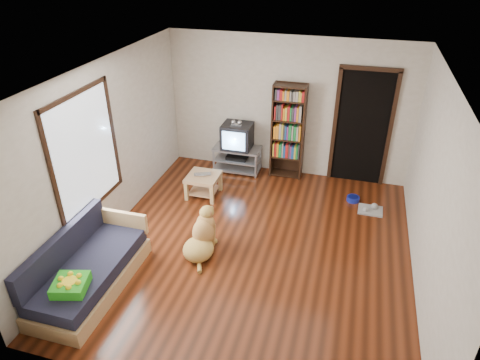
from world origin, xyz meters
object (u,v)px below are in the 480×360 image
(green_cushion, at_px, (71,285))
(coffee_table, at_px, (203,181))
(dog_bowl, at_px, (353,199))
(bookshelf, at_px, (288,127))
(grey_rag, at_px, (370,210))
(dog, at_px, (202,238))
(tv_stand, at_px, (237,158))
(crt_tv, at_px, (238,135))
(laptop, at_px, (203,176))
(sofa, at_px, (88,271))

(green_cushion, xyz_separation_m, coffee_table, (0.53, 3.05, -0.20))
(dog_bowl, height_order, bookshelf, bookshelf)
(grey_rag, bearing_deg, coffee_table, -174.60)
(dog_bowl, height_order, dog, dog)
(tv_stand, bearing_deg, bookshelf, 5.63)
(bookshelf, bearing_deg, dog, -105.65)
(coffee_table, distance_m, dog, 1.60)
(dog_bowl, xyz_separation_m, coffee_table, (-2.58, -0.52, 0.24))
(bookshelf, distance_m, dog, 2.86)
(crt_tv, distance_m, bookshelf, 0.99)
(tv_stand, xyz_separation_m, crt_tv, (0.00, 0.02, 0.47))
(tv_stand, xyz_separation_m, dog, (0.21, -2.56, -0.01))
(laptop, xyz_separation_m, dog, (0.52, -1.48, -0.15))
(sofa, bearing_deg, dog_bowl, 43.72)
(coffee_table, bearing_deg, green_cushion, -99.87)
(bookshelf, bearing_deg, tv_stand, -174.37)
(tv_stand, bearing_deg, laptop, -106.32)
(grey_rag, height_order, crt_tv, crt_tv)
(green_cushion, height_order, laptop, green_cushion)
(bookshelf, xyz_separation_m, sofa, (-1.92, -3.72, -0.74))
(dog_bowl, xyz_separation_m, sofa, (-3.24, -3.10, 0.22))
(green_cushion, height_order, coffee_table, green_cushion)
(green_cushion, xyz_separation_m, sofa, (-0.12, 0.48, -0.22))
(tv_stand, relative_size, sofa, 0.50)
(green_cushion, distance_m, dog_bowl, 4.76)
(tv_stand, distance_m, sofa, 3.76)
(dog, bearing_deg, sofa, -137.87)
(dog_bowl, distance_m, coffee_table, 2.65)
(bookshelf, xyz_separation_m, coffee_table, (-1.27, -1.15, -0.72))
(crt_tv, bearing_deg, dog_bowl, -13.81)
(coffee_table, height_order, dog, dog)
(tv_stand, bearing_deg, crt_tv, 90.00)
(crt_tv, bearing_deg, grey_rag, -17.47)
(green_cushion, bearing_deg, bookshelf, 51.66)
(dog_bowl, bearing_deg, bookshelf, 154.44)
(coffee_table, xyz_separation_m, dog, (0.52, -1.51, -0.02))
(laptop, bearing_deg, tv_stand, 52.07)
(laptop, distance_m, coffee_table, 0.14)
(tv_stand, distance_m, bookshelf, 1.20)
(crt_tv, bearing_deg, tv_stand, -90.00)
(grey_rag, relative_size, crt_tv, 0.69)
(coffee_table, bearing_deg, sofa, -104.29)
(tv_stand, distance_m, dog, 2.57)
(green_cushion, height_order, tv_stand, green_cushion)
(green_cushion, bearing_deg, sofa, 89.28)
(crt_tv, bearing_deg, sofa, -104.93)
(grey_rag, height_order, bookshelf, bookshelf)
(laptop, bearing_deg, coffee_table, 68.39)
(laptop, xyz_separation_m, dog_bowl, (2.58, 0.55, -0.37))
(tv_stand, xyz_separation_m, coffee_table, (-0.32, -1.06, 0.01))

